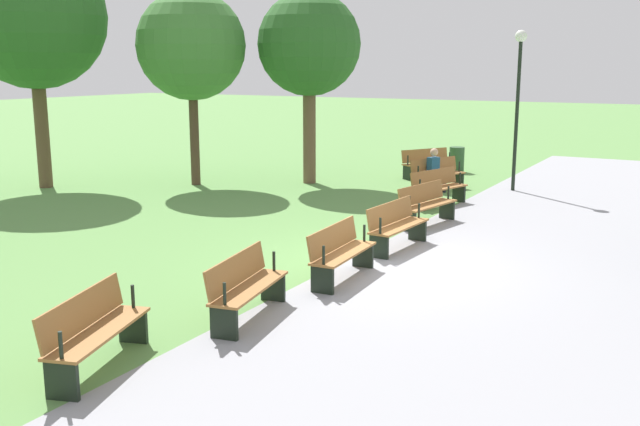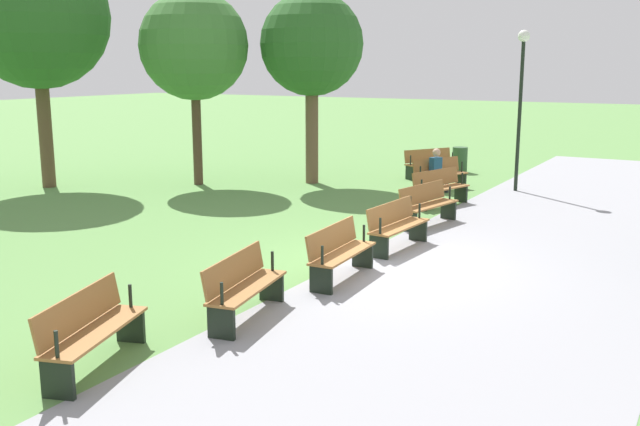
% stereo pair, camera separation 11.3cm
% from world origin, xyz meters
% --- Properties ---
extents(ground_plane, '(120.00, 120.00, 0.00)m').
position_xyz_m(ground_plane, '(0.00, 0.00, 0.00)').
color(ground_plane, '#5B8C47').
extents(path_paving, '(34.90, 5.26, 0.01)m').
position_xyz_m(path_paving, '(0.00, 2.10, 0.00)').
color(path_paving, '#939399').
rests_on(path_paving, ground).
extents(bench_0, '(1.74, 1.31, 0.89)m').
position_xyz_m(bench_0, '(-9.84, -2.80, 0.47)').
color(bench_0, '#996633').
rests_on(bench_0, ground).
extents(bench_1, '(1.79, 1.15, 0.89)m').
position_xyz_m(bench_1, '(-7.81, -1.74, 0.47)').
color(bench_1, '#996633').
rests_on(bench_1, ground).
extents(bench_2, '(1.81, 0.97, 0.89)m').
position_xyz_m(bench_2, '(-5.66, -0.93, 0.47)').
color(bench_2, '#996633').
rests_on(bench_2, ground).
extents(bench_3, '(1.80, 0.78, 0.89)m').
position_xyz_m(bench_3, '(-3.43, -0.38, 0.47)').
color(bench_3, '#996633').
rests_on(bench_3, ground).
extents(bench_4, '(1.77, 0.58, 0.89)m').
position_xyz_m(bench_4, '(-1.15, -0.10, 0.47)').
color(bench_4, '#996633').
rests_on(bench_4, ground).
extents(bench_5, '(1.77, 0.58, 0.89)m').
position_xyz_m(bench_5, '(1.15, -0.10, 0.47)').
color(bench_5, '#996633').
rests_on(bench_5, ground).
extents(bench_6, '(1.80, 0.78, 0.89)m').
position_xyz_m(bench_6, '(3.43, -0.38, 0.47)').
color(bench_6, '#996633').
rests_on(bench_6, ground).
extents(bench_7, '(1.81, 0.97, 0.89)m').
position_xyz_m(bench_7, '(5.66, -0.93, 0.47)').
color(bench_7, '#996633').
rests_on(bench_7, ground).
extents(person_seated, '(0.49, 0.59, 1.20)m').
position_xyz_m(person_seated, '(-7.57, -1.69, 0.64)').
color(person_seated, navy).
rests_on(person_seated, ground).
extents(tree_0, '(3.98, 3.98, 6.76)m').
position_xyz_m(tree_0, '(-2.74, -11.73, 4.75)').
color(tree_0, brown).
rests_on(tree_0, ground).
extents(tree_1, '(2.99, 2.99, 5.55)m').
position_xyz_m(tree_1, '(-7.15, -5.50, 4.02)').
color(tree_1, brown).
rests_on(tree_1, ground).
extents(tree_2, '(3.11, 3.11, 5.56)m').
position_xyz_m(tree_2, '(-5.24, -8.27, 3.99)').
color(tree_2, '#4C3828').
rests_on(tree_2, ground).
extents(lamp_post, '(0.32, 0.32, 4.38)m').
position_xyz_m(lamp_post, '(-8.79, 0.16, 3.01)').
color(lamp_post, black).
rests_on(lamp_post, ground).
extents(trash_bin, '(0.49, 0.49, 0.82)m').
position_xyz_m(trash_bin, '(-11.49, -2.40, 0.41)').
color(trash_bin, '#2D512D').
rests_on(trash_bin, ground).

